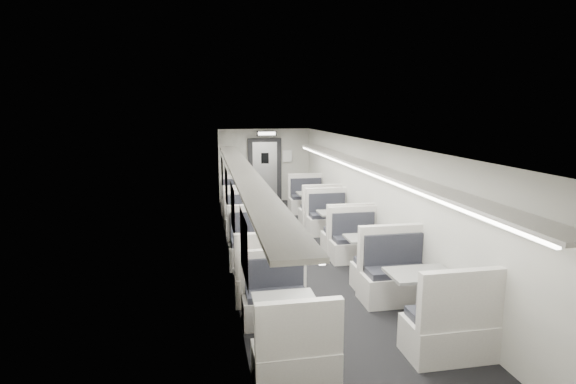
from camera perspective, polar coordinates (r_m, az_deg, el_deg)
name	(u,v)px	position (r m, az deg, el deg)	size (l,w,h in m)	color
room	(304,202)	(9.05, 2.04, -1.27)	(3.24, 12.24, 2.64)	black
booth_left_a	(240,206)	(12.61, -6.05, -1.75)	(1.04, 2.10, 1.12)	beige
booth_left_b	(248,226)	(10.51, -5.09, -4.35)	(0.99, 2.00, 1.07)	beige
booth_left_c	(262,260)	(8.10, -3.36, -8.60)	(1.10, 2.23, 1.19)	beige
booth_left_d	(285,322)	(6.01, -0.44, -16.22)	(0.96, 1.96, 1.05)	beige
booth_right_a	(313,205)	(12.59, 3.19, -1.71)	(1.05, 2.13, 1.14)	beige
booth_right_b	(337,227)	(10.41, 6.23, -4.42)	(1.03, 2.09, 1.12)	beige
booth_right_c	(368,255)	(8.61, 10.07, -7.83)	(1.00, 2.03, 1.09)	beige
booth_right_d	(420,298)	(6.81, 16.37, -12.80)	(1.11, 2.26, 1.21)	beige
passenger	(246,195)	(12.02, -5.39, -0.43)	(0.56, 0.37, 1.54)	black
window_a	(222,173)	(12.17, -8.34, 2.40)	(0.02, 1.18, 0.84)	black
window_b	(226,187)	(10.00, -7.82, 0.65)	(0.02, 1.18, 0.84)	black
window_c	(233,208)	(7.84, -7.01, -2.08)	(0.02, 1.18, 0.84)	black
window_d	(244,246)	(5.72, -5.60, -6.85)	(0.02, 1.18, 0.84)	black
luggage_rack_left	(243,170)	(8.45, -5.75, 2.76)	(0.46, 10.40, 0.09)	beige
luggage_rack_right	(369,167)	(9.00, 10.26, 3.12)	(0.46, 10.40, 0.09)	beige
vestibule_door	(265,170)	(14.84, -2.96, 2.76)	(1.10, 0.13, 2.10)	black
exit_sign	(267,133)	(14.24, -2.74, 7.44)	(0.62, 0.12, 0.16)	black
wall_notice	(287,156)	(14.89, -0.10, 4.58)	(0.32, 0.02, 0.40)	white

